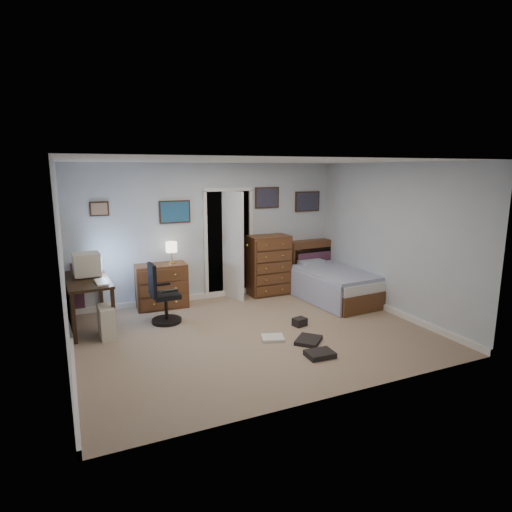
{
  "coord_description": "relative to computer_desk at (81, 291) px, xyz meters",
  "views": [
    {
      "loc": [
        -2.43,
        -5.47,
        2.39
      ],
      "look_at": [
        0.16,
        0.3,
        1.1
      ],
      "focal_mm": 30.0,
      "sensor_mm": 36.0,
      "label": 1
    }
  ],
  "objects": [
    {
      "name": "floor",
      "position": [
        2.29,
        -1.29,
        -0.6
      ],
      "size": [
        5.0,
        4.0,
        0.02
      ],
      "primitive_type": "cube",
      "color": "gray",
      "rests_on": "ground"
    },
    {
      "name": "computer_desk",
      "position": [
        0.0,
        0.0,
        0.0
      ],
      "size": [
        0.68,
        1.35,
        0.76
      ],
      "rotation": [
        0.0,
        0.0,
        0.06
      ],
      "color": "black",
      "rests_on": "floor"
    },
    {
      "name": "crt_monitor",
      "position": [
        0.11,
        0.16,
        0.36
      ],
      "size": [
        0.41,
        0.39,
        0.37
      ],
      "rotation": [
        0.0,
        0.0,
        0.06
      ],
      "color": "beige",
      "rests_on": "computer_desk"
    },
    {
      "name": "keyboard",
      "position": [
        0.27,
        -0.34,
        0.19
      ],
      "size": [
        0.18,
        0.41,
        0.02
      ],
      "primitive_type": "cube",
      "rotation": [
        0.0,
        0.0,
        0.06
      ],
      "color": "beige",
      "rests_on": "computer_desk"
    },
    {
      "name": "pc_tower",
      "position": [
        0.29,
        -0.54,
        -0.36
      ],
      "size": [
        0.23,
        0.44,
        0.46
      ],
      "rotation": [
        0.0,
        0.0,
        0.06
      ],
      "color": "beige",
      "rests_on": "floor"
    },
    {
      "name": "office_chair",
      "position": [
        1.15,
        -0.3,
        -0.21
      ],
      "size": [
        0.49,
        0.49,
        0.97
      ],
      "rotation": [
        0.0,
        0.0,
        0.05
      ],
      "color": "black",
      "rests_on": "floor"
    },
    {
      "name": "media_stack",
      "position": [
        -0.03,
        0.76,
        -0.15
      ],
      "size": [
        0.19,
        0.19,
        0.88
      ],
      "primitive_type": "cube",
      "rotation": [
        0.0,
        0.0,
        -0.06
      ],
      "color": "maroon",
      "rests_on": "floor"
    },
    {
      "name": "low_dresser",
      "position": [
        1.31,
        0.48,
        -0.2
      ],
      "size": [
        0.89,
        0.47,
        0.77
      ],
      "primitive_type": "cube",
      "rotation": [
        0.0,
        0.0,
        -0.05
      ],
      "color": "brown",
      "rests_on": "floor"
    },
    {
      "name": "table_lamp",
      "position": [
        1.51,
        0.48,
        0.47
      ],
      "size": [
        0.2,
        0.2,
        0.38
      ],
      "rotation": [
        0.0,
        0.0,
        -0.05
      ],
      "color": "gold",
      "rests_on": "low_dresser"
    },
    {
      "name": "doorway",
      "position": [
        2.64,
        0.98,
        0.42
      ],
      "size": [
        0.96,
        1.12,
        2.05
      ],
      "color": "black",
      "rests_on": "floor"
    },
    {
      "name": "tall_dresser",
      "position": [
        3.37,
        0.46,
        -0.01
      ],
      "size": [
        0.79,
        0.47,
        1.15
      ],
      "primitive_type": "cube",
      "rotation": [
        0.0,
        0.0,
        -0.01
      ],
      "color": "brown",
      "rests_on": "floor"
    },
    {
      "name": "headboard_bookcase",
      "position": [
        4.43,
        0.57,
        -0.07
      ],
      "size": [
        1.09,
        0.32,
        0.97
      ],
      "rotation": [
        0.0,
        0.0,
        0.04
      ],
      "color": "brown",
      "rests_on": "floor"
    },
    {
      "name": "bed",
      "position": [
        4.28,
        -0.34,
        -0.29
      ],
      "size": [
        1.13,
        1.95,
        0.62
      ],
      "rotation": [
        0.0,
        0.0,
        0.07
      ],
      "color": "brown",
      "rests_on": "floor"
    },
    {
      "name": "wall_posters",
      "position": [
        2.86,
        0.68,
        1.16
      ],
      "size": [
        4.38,
        0.04,
        0.6
      ],
      "color": "#331E11",
      "rests_on": "floor"
    },
    {
      "name": "floor_clutter",
      "position": [
        2.78,
        -1.9,
        -0.55
      ],
      "size": [
        0.93,
        1.32,
        0.12
      ],
      "rotation": [
        0.0,
        0.0,
        0.27
      ],
      "color": "black",
      "rests_on": "floor"
    }
  ]
}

